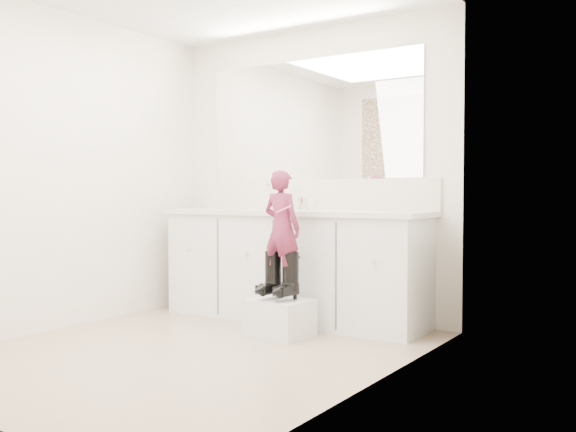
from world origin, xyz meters
The scene contains 16 objects.
floor centered at (0.00, 0.00, 0.00)m, with size 3.00×3.00×0.00m, color #826D55.
wall_back centered at (0.00, 1.50, 1.20)m, with size 2.60×2.60×0.00m, color beige.
wall_left centered at (-1.30, 0.00, 1.20)m, with size 3.00×3.00×0.00m, color beige.
wall_right centered at (1.30, 0.00, 1.20)m, with size 3.00×3.00×0.00m, color beige.
vanity_cabinet centered at (0.00, 1.23, 0.42)m, with size 2.20×0.55×0.85m, color silver.
countertop centered at (0.00, 1.21, 0.87)m, with size 2.28×0.58×0.04m, color beige.
backsplash centered at (0.00, 1.49, 1.02)m, with size 2.28×0.03×0.25m, color beige.
mirror centered at (0.00, 1.49, 1.64)m, with size 2.00×0.02×1.00m, color white.
faucet centered at (0.00, 1.38, 0.94)m, with size 0.08×0.08×0.10m, color silver.
cup centered at (0.19, 1.22, 0.93)m, with size 0.09×0.09×0.08m, color beige.
soap_bottle centered at (-0.22, 1.21, 1.00)m, with size 0.10×0.10×0.21m, color beige.
step_stool centered at (0.24, 0.69, 0.13)m, with size 0.41×0.34×0.26m, color silver.
boot_left centered at (0.17, 0.71, 0.44)m, with size 0.13×0.23×0.34m, color black, non-canonical shape.
boot_right centered at (0.32, 0.71, 0.44)m, with size 0.13×0.23×0.34m, color black, non-canonical shape.
toddler centered at (0.24, 0.71, 0.78)m, with size 0.30×0.20×0.83m, color #AE355F.
toothbrush centered at (0.31, 0.63, 0.91)m, with size 0.01×0.01×0.14m, color pink.
Camera 1 is at (2.79, -3.10, 1.02)m, focal length 40.00 mm.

